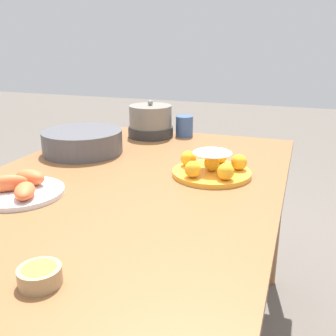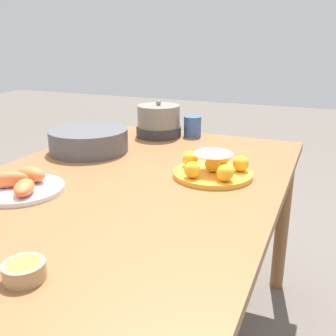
# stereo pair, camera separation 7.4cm
# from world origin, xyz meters

# --- Properties ---
(dining_table) EXTENTS (1.48, 0.96, 0.70)m
(dining_table) POSITION_xyz_m (0.00, 0.00, 0.62)
(dining_table) COLOR brown
(dining_table) RESTS_ON ground_plane
(cake_plate) EXTENTS (0.26, 0.26, 0.09)m
(cake_plate) POSITION_xyz_m (0.18, -0.24, 0.73)
(cake_plate) COLOR gold
(cake_plate) RESTS_ON dining_table
(serving_bowl) EXTENTS (0.31, 0.31, 0.09)m
(serving_bowl) POSITION_xyz_m (0.27, 0.30, 0.75)
(serving_bowl) COLOR #4C4C51
(serving_bowl) RESTS_ON dining_table
(sauce_bowl) EXTENTS (0.08, 0.08, 0.03)m
(sauce_bowl) POSITION_xyz_m (-0.51, -0.08, 0.72)
(sauce_bowl) COLOR tan
(sauce_bowl) RESTS_ON dining_table
(seafood_platter) EXTENTS (0.25, 0.25, 0.06)m
(seafood_platter) POSITION_xyz_m (-0.17, 0.24, 0.72)
(seafood_platter) COLOR silver
(seafood_platter) RESTS_ON dining_table
(cup_near) EXTENTS (0.08, 0.08, 0.09)m
(cup_near) POSITION_xyz_m (0.67, -0.00, 0.75)
(cup_near) COLOR #38568E
(cup_near) RESTS_ON dining_table
(warming_pot) EXTENTS (0.21, 0.21, 0.17)m
(warming_pot) POSITION_xyz_m (0.61, 0.14, 0.77)
(warming_pot) COLOR #2D2D2D
(warming_pot) RESTS_ON dining_table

